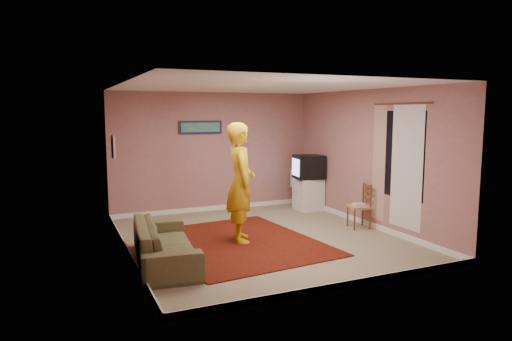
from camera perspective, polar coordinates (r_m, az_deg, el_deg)
name	(u,v)px	position (r m, az deg, el deg)	size (l,w,h in m)	color
ground	(261,238)	(8.00, 0.57, -8.48)	(5.00, 5.00, 0.00)	gray
wall_back	(214,152)	(10.06, -5.32, 2.30)	(4.50, 0.02, 2.60)	#AA7073
wall_front	(347,186)	(5.59, 11.26, -1.88)	(4.50, 0.02, 2.60)	#AA7073
wall_left	(124,171)	(7.12, -16.13, -0.05)	(0.02, 5.00, 2.60)	#AA7073
wall_right	(368,159)	(8.91, 13.88, 1.46)	(0.02, 5.00, 2.60)	#AA7073
ceiling	(261,86)	(7.71, 0.60, 10.47)	(4.50, 5.00, 0.02)	white
baseboard_back	(214,208)	(10.24, -5.22, -4.69)	(4.50, 0.02, 0.10)	white
baseboard_front	(344,285)	(5.92, 10.89, -13.89)	(4.50, 0.02, 0.10)	white
baseboard_left	(128,251)	(7.38, -15.70, -9.71)	(0.02, 5.00, 0.10)	white
baseboard_right	(366,223)	(9.11, 13.59, -6.38)	(0.02, 5.00, 0.10)	white
window	(401,155)	(8.20, 17.72, 1.89)	(0.01, 1.10, 1.50)	black
curtain_sheer	(406,167)	(8.10, 18.29, 0.38)	(0.01, 0.75, 2.10)	silver
curtain_floral	(379,163)	(8.62, 15.11, 0.90)	(0.01, 0.35, 2.10)	beige
curtain_rod	(402,103)	(8.14, 17.73, 7.98)	(0.02, 0.02, 1.40)	brown
picture_back	(201,127)	(9.91, -6.95, 5.39)	(0.95, 0.04, 0.28)	#141A38
picture_left	(113,147)	(8.68, -17.42, 2.85)	(0.04, 0.38, 0.42)	tan
area_rug	(239,242)	(7.75, -2.19, -8.93)	(2.42, 3.02, 0.02)	black
tv_cabinet	(308,194)	(10.27, 6.56, -2.95)	(0.55, 0.50, 0.71)	white
crt_tv	(309,167)	(10.18, 6.58, 0.46)	(0.69, 0.64, 0.52)	black
chair_a	(302,186)	(10.36, 5.79, -1.96)	(0.44, 0.42, 0.45)	tan
dvd_player	(302,189)	(10.37, 5.79, -2.27)	(0.31, 0.22, 0.05)	#B7B6BC
blue_throw	(298,178)	(10.50, 5.29, -0.92)	(0.38, 0.05, 0.40)	#7D99CD
chair_b	(359,201)	(8.81, 12.76, -3.76)	(0.43, 0.45, 0.46)	tan
game_console	(359,204)	(8.82, 12.75, -4.15)	(0.21, 0.15, 0.04)	silver
sofa	(165,243)	(6.82, -11.33, -8.85)	(2.03, 0.80, 0.59)	brown
person	(241,183)	(7.64, -1.92, -1.52)	(0.73, 0.48, 2.01)	yellow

